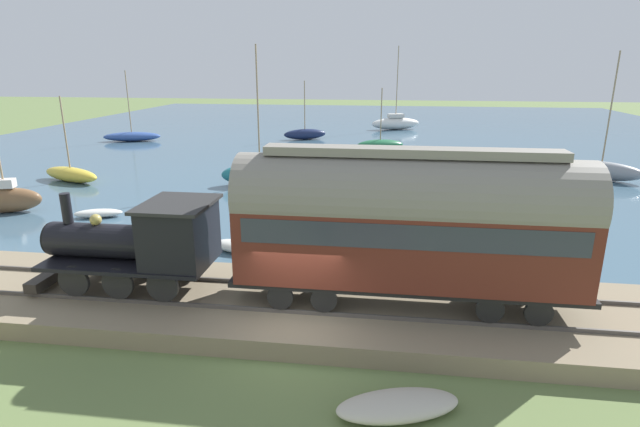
{
  "coord_description": "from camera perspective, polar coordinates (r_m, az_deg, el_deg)",
  "views": [
    {
      "loc": [
        -12.21,
        -2.35,
        7.47
      ],
      "look_at": [
        6.06,
        0.13,
        1.95
      ],
      "focal_mm": 28.0,
      "sensor_mm": 36.0,
      "label": 1
    }
  ],
  "objects": [
    {
      "name": "ground_plane",
      "position": [
        14.5,
        -2.8,
        -14.35
      ],
      "size": [
        200.0,
        200.0,
        0.0
      ],
      "primitive_type": "plane",
      "color": "#607542"
    },
    {
      "name": "harbor_water",
      "position": [
        57.04,
        5.37,
        9.08
      ],
      "size": [
        80.0,
        80.0,
        0.01
      ],
      "color": "#426075",
      "rests_on": "ground"
    },
    {
      "name": "rail_embankment",
      "position": [
        15.61,
        -1.83,
        -10.73
      ],
      "size": [
        5.08,
        56.0,
        0.69
      ],
      "color": "#84755B",
      "rests_on": "ground"
    },
    {
      "name": "steam_locomotive",
      "position": [
        16.33,
        -19.25,
        -2.85
      ],
      "size": [
        2.44,
        5.74,
        2.98
      ],
      "color": "black",
      "rests_on": "rail_embankment"
    },
    {
      "name": "passenger_coach",
      "position": [
        14.32,
        10.02,
        -0.8
      ],
      "size": [
        2.31,
        10.13,
        4.61
      ],
      "color": "black",
      "rests_on": "rail_embankment"
    },
    {
      "name": "sailboat_blue",
      "position": [
        54.45,
        -20.69,
        8.25
      ],
      "size": [
        3.01,
        5.8,
        6.91
      ],
      "rotation": [
        0.0,
        0.0,
        0.27
      ],
      "color": "#335199",
      "rests_on": "harbor_water"
    },
    {
      "name": "sailboat_navy",
      "position": [
        52.25,
        -1.74,
        9.08
      ],
      "size": [
        2.81,
        4.51,
        5.9
      ],
      "rotation": [
        0.0,
        0.0,
        0.41
      ],
      "color": "#192347",
      "rests_on": "harbor_water"
    },
    {
      "name": "sailboat_green",
      "position": [
        45.86,
        6.89,
        7.82
      ],
      "size": [
        2.65,
        4.5,
        5.49
      ],
      "rotation": [
        0.0,
        0.0,
        0.29
      ],
      "color": "#236B42",
      "rests_on": "harbor_water"
    },
    {
      "name": "sailboat_teal",
      "position": [
        32.3,
        -6.86,
        4.55
      ],
      "size": [
        2.89,
        5.18,
        8.64
      ],
      "rotation": [
        0.0,
        0.0,
        0.26
      ],
      "color": "#1E707A",
      "rests_on": "harbor_water"
    },
    {
      "name": "sailboat_brown",
      "position": [
        30.75,
        -32.21,
        1.48
      ],
      "size": [
        2.08,
        3.58,
        7.26
      ],
      "rotation": [
        0.0,
        0.0,
        0.32
      ],
      "color": "brown",
      "rests_on": "harbor_water"
    },
    {
      "name": "sailboat_yellow",
      "position": [
        36.98,
        -26.58,
        4.04
      ],
      "size": [
        3.03,
        5.07,
        5.55
      ],
      "rotation": [
        0.0,
        0.0,
        -0.37
      ],
      "color": "gold",
      "rests_on": "harbor_water"
    },
    {
      "name": "sailboat_gray",
      "position": [
        38.59,
        29.42,
        4.36
      ],
      "size": [
        3.78,
        5.08,
        8.3
      ],
      "rotation": [
        0.0,
        0.0,
        -0.55
      ],
      "color": "gray",
      "rests_on": "harbor_water"
    },
    {
      "name": "sailboat_white",
      "position": [
        61.08,
        8.63,
        10.2
      ],
      "size": [
        3.73,
        6.17,
        9.52
      ],
      "rotation": [
        0.0,
        0.0,
        0.37
      ],
      "color": "white",
      "rests_on": "harbor_water"
    },
    {
      "name": "rowboat_off_pier",
      "position": [
        21.79,
        22.23,
        -3.96
      ],
      "size": [
        0.82,
        2.33,
        0.49
      ],
      "rotation": [
        0.0,
        0.0,
        -0.03
      ],
      "color": "#B7B2A3",
      "rests_on": "harbor_water"
    },
    {
      "name": "rowboat_far_out",
      "position": [
        26.33,
        18.18,
        -0.12
      ],
      "size": [
        2.64,
        2.87,
        0.46
      ],
      "rotation": [
        0.0,
        0.0,
        -0.71
      ],
      "color": "#B7B2A3",
      "rests_on": "harbor_water"
    },
    {
      "name": "rowboat_near_shore",
      "position": [
        27.73,
        -24.01,
        0.03
      ],
      "size": [
        1.44,
        2.49,
        0.42
      ],
      "rotation": [
        0.0,
        0.0,
        0.3
      ],
      "color": "silver",
      "rests_on": "harbor_water"
    },
    {
      "name": "rowboat_mid_harbor",
      "position": [
        20.99,
        -9.5,
        -3.7
      ],
      "size": [
        1.44,
        2.27,
        0.48
      ],
      "rotation": [
        0.0,
        0.0,
        -0.25
      ],
      "color": "silver",
      "rests_on": "harbor_water"
    },
    {
      "name": "beached_dinghy",
      "position": [
        11.96,
        8.89,
        -20.87
      ],
      "size": [
        1.88,
        3.0,
        0.44
      ],
      "color": "#B7B2A3",
      "rests_on": "ground"
    }
  ]
}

